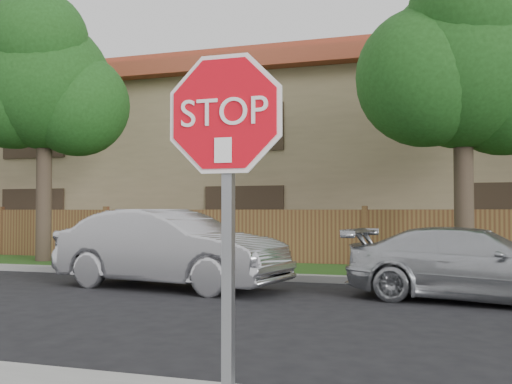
% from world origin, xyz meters
% --- Properties ---
extents(far_curb, '(70.00, 0.30, 0.15)m').
position_xyz_m(far_curb, '(0.00, 8.15, 0.07)').
color(far_curb, gray).
rests_on(far_curb, ground).
extents(grass_strip, '(70.00, 3.00, 0.12)m').
position_xyz_m(grass_strip, '(0.00, 9.80, 0.06)').
color(grass_strip, '#1E4714').
rests_on(grass_strip, ground).
extents(fence, '(70.00, 0.12, 1.60)m').
position_xyz_m(fence, '(0.00, 11.40, 0.80)').
color(fence, '#55321E').
rests_on(fence, ground).
extents(apartment_building, '(35.20, 9.20, 7.20)m').
position_xyz_m(apartment_building, '(0.00, 17.00, 3.53)').
color(apartment_building, '#887754').
rests_on(apartment_building, ground).
extents(tree_left, '(4.80, 3.90, 7.78)m').
position_xyz_m(tree_left, '(-8.98, 9.57, 5.22)').
color(tree_left, '#382B21').
rests_on(tree_left, ground).
extents(tree_mid, '(4.80, 3.90, 7.35)m').
position_xyz_m(tree_mid, '(2.52, 9.57, 4.87)').
color(tree_mid, '#382B21').
rests_on(tree_mid, ground).
extents(stop_sign, '(1.01, 0.13, 2.55)m').
position_xyz_m(stop_sign, '(0.97, -1.48, 1.83)').
color(stop_sign, gray).
rests_on(stop_sign, sidewalk_near).
extents(sedan_left, '(5.06, 2.41, 1.60)m').
position_xyz_m(sedan_left, '(-3.20, 6.20, 0.80)').
color(sedan_left, '#AFAFB4').
rests_on(sedan_left, ground).
extents(sedan_right, '(4.63, 2.47, 1.28)m').
position_xyz_m(sedan_right, '(2.61, 6.21, 0.64)').
color(sedan_right, '#AFB1B6').
rests_on(sedan_right, ground).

